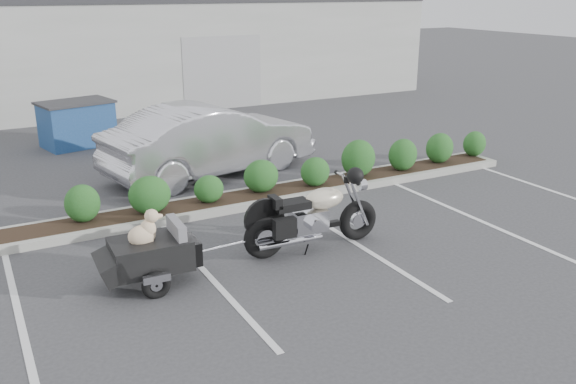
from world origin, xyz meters
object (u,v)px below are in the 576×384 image
motorcycle (313,217)px  pet_trailer (149,253)px  sedan (211,140)px  dumpster (77,123)px

motorcycle → pet_trailer: bearing=-178.3°
motorcycle → sedan: size_ratio=0.49×
dumpster → sedan: bearing=-74.9°
motorcycle → dumpster: (-2.16, 9.26, 0.06)m
pet_trailer → sedan: (2.90, 4.90, 0.33)m
pet_trailer → dumpster: size_ratio=0.94×
motorcycle → pet_trailer: 2.79m
motorcycle → dumpster: motorcycle is taller
sedan → pet_trailer: bearing=137.2°
pet_trailer → dumpster: (0.63, 9.24, 0.13)m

